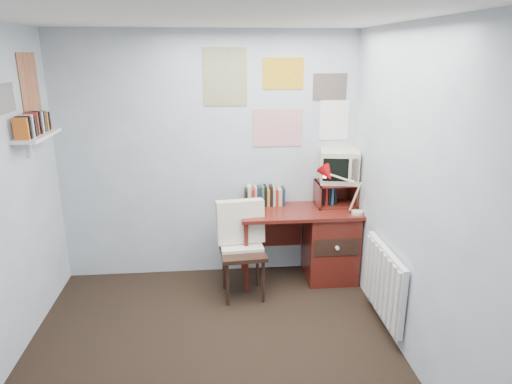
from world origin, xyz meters
TOP-DOWN VIEW (x-y plane):
  - ground at (0.00, 0.00)m, footprint 3.50×3.50m
  - back_wall at (0.00, 1.75)m, footprint 3.00×0.02m
  - right_wall at (1.50, 0.00)m, footprint 0.02×3.50m
  - ceiling at (0.00, 0.00)m, footprint 3.00×3.50m
  - desk at (1.17, 1.48)m, footprint 1.20×0.55m
  - desk_chair at (0.30, 1.18)m, footprint 0.49×0.47m
  - desk_lamp at (1.44, 1.30)m, footprint 0.31×0.27m
  - tv_riser at (1.29, 1.59)m, footprint 0.40×0.30m
  - crt_tv at (1.32, 1.61)m, footprint 0.44×0.41m
  - book_row at (0.66, 1.66)m, footprint 0.60×0.14m
  - radiator at (1.46, 0.55)m, footprint 0.09×0.80m
  - wall_shelf at (-1.40, 1.10)m, footprint 0.20×0.62m
  - posters_back at (0.70, 1.74)m, footprint 1.20×0.01m
  - posters_left at (-1.49, 1.10)m, footprint 0.01×0.70m

SIDE VIEW (x-z plane):
  - ground at x=0.00m, z-range 0.00..0.00m
  - desk at x=1.17m, z-range 0.03..0.79m
  - radiator at x=1.46m, z-range 0.12..0.72m
  - desk_chair at x=0.30m, z-range 0.00..0.90m
  - book_row at x=0.66m, z-range 0.76..0.98m
  - tv_riser at x=1.29m, z-range 0.76..1.01m
  - desk_lamp at x=1.44m, z-range 0.76..1.18m
  - crt_tv at x=1.32m, z-range 1.01..1.37m
  - back_wall at x=0.00m, z-range 0.00..2.50m
  - right_wall at x=1.50m, z-range 0.00..2.50m
  - wall_shelf at x=-1.40m, z-range 1.50..1.74m
  - posters_back at x=0.70m, z-range 1.40..2.30m
  - posters_left at x=-1.49m, z-range 1.70..2.30m
  - ceiling at x=0.00m, z-range 2.49..2.51m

